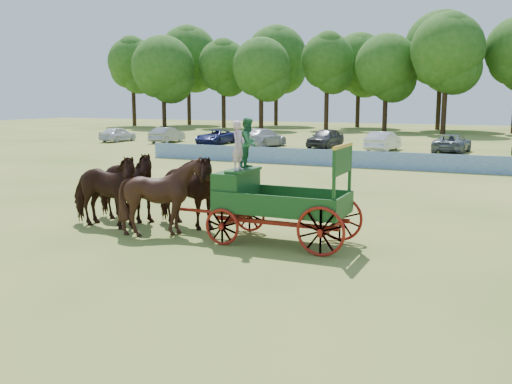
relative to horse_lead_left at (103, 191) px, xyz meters
The scene contains 9 objects.
ground 3.41m from the horse_lead_left, 32.56° to the left, with size 160.00×160.00×0.00m, color #AB9E4D.
horse_lead_left is the anchor object (origin of this frame).
horse_lead_right 1.10m from the horse_lead_left, 90.00° to the left, with size 1.34×2.94×2.49m, color black.
horse_wheel_left 2.40m from the horse_lead_left, ahead, with size 2.01×2.26×2.49m, color black.
horse_wheel_right 2.64m from the horse_lead_left, 24.62° to the left, with size 1.34×2.94×2.49m, color black.
farm_dray 5.41m from the horse_lead_left, ahead, with size 6.00×2.00×3.67m.
sponsor_banner 19.79m from the horse_lead_left, 85.15° to the left, with size 26.00×0.08×1.05m, color #1B3E97.
parked_cars 32.09m from the horse_lead_left, 96.33° to the left, with size 38.93×7.34×1.65m.
treeline 62.23m from the horse_lead_left, 91.59° to the left, with size 92.14×22.90×15.68m.
Camera 1 is at (9.49, -16.51, 4.27)m, focal length 40.00 mm.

